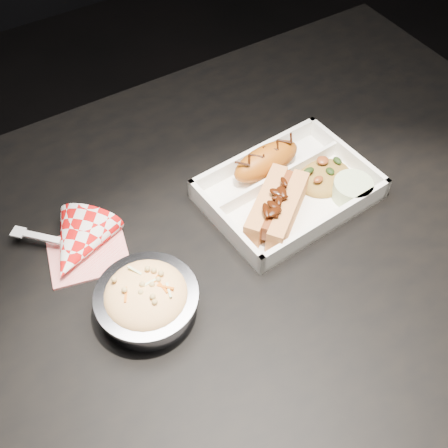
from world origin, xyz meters
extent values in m
cube|color=black|center=(0.00, 0.00, -0.03)|extent=(4.00, 4.00, 0.05)
cube|color=black|center=(0.00, 0.00, 0.73)|extent=(1.20, 0.80, 0.03)
cylinder|color=black|center=(0.55, 0.35, 0.36)|extent=(0.05, 0.05, 0.72)
cube|color=white|center=(0.12, 0.03, 0.75)|extent=(0.26, 0.20, 0.01)
cube|color=white|center=(0.12, 0.11, 0.77)|extent=(0.25, 0.03, 0.04)
cube|color=white|center=(0.13, -0.06, 0.77)|extent=(0.25, 0.03, 0.04)
cube|color=white|center=(0.00, 0.02, 0.77)|extent=(0.02, 0.18, 0.04)
cube|color=white|center=(0.25, 0.03, 0.77)|extent=(0.02, 0.18, 0.04)
cube|color=white|center=(0.12, 0.05, 0.77)|extent=(0.23, 0.02, 0.03)
ellipsoid|color=#AA5511|center=(0.12, 0.08, 0.78)|extent=(0.12, 0.06, 0.05)
cube|color=#D48848|center=(0.09, -0.02, 0.78)|extent=(0.12, 0.10, 0.04)
cube|color=#D48848|center=(0.07, 0.01, 0.78)|extent=(0.12, 0.10, 0.04)
cylinder|color=brown|center=(0.08, 0.00, 0.79)|extent=(0.11, 0.09, 0.03)
ellipsoid|color=olive|center=(0.19, 0.02, 0.77)|extent=(0.10, 0.08, 0.03)
cylinder|color=beige|center=(0.20, -0.03, 0.77)|extent=(0.06, 0.06, 0.03)
cylinder|color=silver|center=(-0.15, -0.04, 0.77)|extent=(0.12, 0.12, 0.04)
cylinder|color=silver|center=(-0.15, -0.04, 0.79)|extent=(0.13, 0.13, 0.01)
ellipsoid|color=#F6EEAD|center=(-0.15, -0.04, 0.79)|extent=(0.11, 0.11, 0.04)
cube|color=red|center=(-0.18, 0.08, 0.75)|extent=(0.13, 0.11, 0.00)
cone|color=red|center=(-0.19, 0.09, 0.77)|extent=(0.15, 0.15, 0.10)
cube|color=white|center=(-0.23, 0.13, 0.77)|extent=(0.05, 0.05, 0.00)
cube|color=white|center=(-0.26, 0.16, 0.77)|extent=(0.03, 0.03, 0.00)
camera|label=1|loc=(-0.26, -0.42, 1.40)|focal=45.00mm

